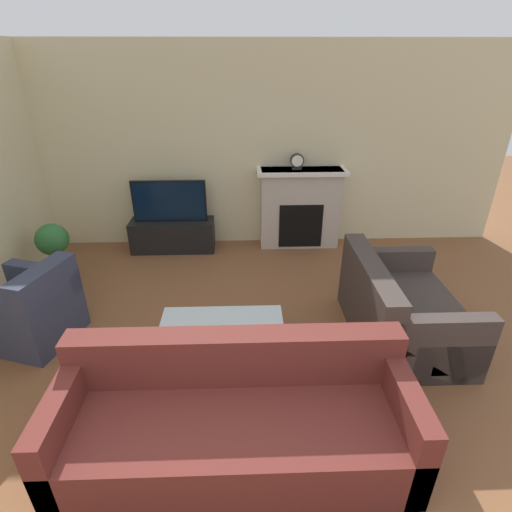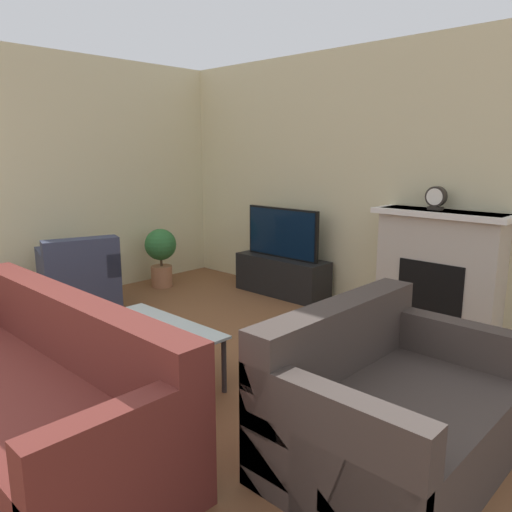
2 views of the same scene
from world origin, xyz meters
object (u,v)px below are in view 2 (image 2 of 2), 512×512
(coffee_table, at_px, (149,333))
(potted_plant, at_px, (161,252))
(mantel_clock, at_px, (436,198))
(armchair_by_window, at_px, (79,284))
(tv, at_px, (282,233))
(couch_loveseat, at_px, (387,411))
(couch_sectional, at_px, (30,394))

(coffee_table, height_order, potted_plant, potted_plant)
(potted_plant, bearing_deg, mantel_clock, 16.05)
(armchair_by_window, xyz_separation_m, mantel_clock, (2.80, 2.07, 0.93))
(armchair_by_window, xyz_separation_m, potted_plant, (-0.24, 1.20, 0.13))
(tv, height_order, potted_plant, tv)
(coffee_table, xyz_separation_m, mantel_clock, (0.94, 2.49, 0.86))
(tv, distance_m, mantel_clock, 1.81)
(coffee_table, relative_size, potted_plant, 1.51)
(potted_plant, bearing_deg, couch_loveseat, -18.64)
(couch_sectional, bearing_deg, potted_plant, 131.51)
(mantel_clock, bearing_deg, couch_sectional, -103.33)
(mantel_clock, bearing_deg, tv, -176.30)
(couch_sectional, distance_m, couch_loveseat, 2.00)
(coffee_table, bearing_deg, couch_loveseat, 11.12)
(tv, distance_m, coffee_table, 2.54)
(tv, height_order, couch_loveseat, tv)
(couch_sectional, bearing_deg, coffee_table, 98.40)
(couch_sectional, bearing_deg, armchair_by_window, 146.39)
(couch_sectional, xyz_separation_m, mantel_clock, (0.80, 3.40, 0.94))
(tv, xyz_separation_m, coffee_table, (0.79, -2.38, -0.35))
(couch_sectional, xyz_separation_m, coffee_table, (-0.13, 0.90, 0.09))
(couch_sectional, distance_m, armchair_by_window, 2.39)
(couch_sectional, height_order, coffee_table, couch_sectional)
(coffee_table, bearing_deg, couch_sectional, -81.60)
(armchair_by_window, relative_size, mantel_clock, 4.48)
(couch_loveseat, height_order, potted_plant, couch_loveseat)
(tv, distance_m, potted_plant, 1.54)
(potted_plant, bearing_deg, tv, 30.27)
(tv, xyz_separation_m, couch_loveseat, (2.51, -2.05, -0.44))
(couch_sectional, distance_m, coffee_table, 0.92)
(couch_sectional, height_order, armchair_by_window, same)
(couch_loveseat, relative_size, armchair_by_window, 1.43)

